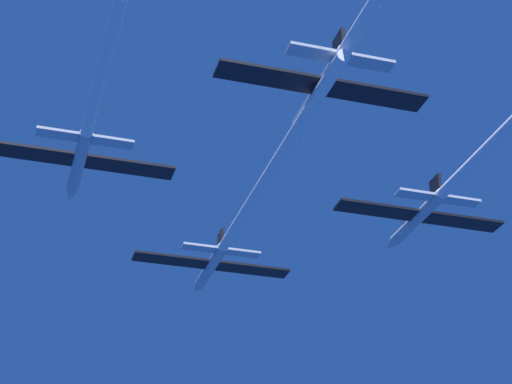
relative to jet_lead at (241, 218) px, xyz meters
The scene contains 3 objects.
jet_lead is the anchor object (origin of this frame).
jet_left_wing 21.32m from the jet_lead, 133.79° to the right, with size 15.41×43.91×2.55m.
jet_right_wing 20.65m from the jet_lead, 43.82° to the right, with size 15.41×40.27×2.55m.
Camera 1 is at (-20.14, -80.96, -37.45)m, focal length 65.34 mm.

